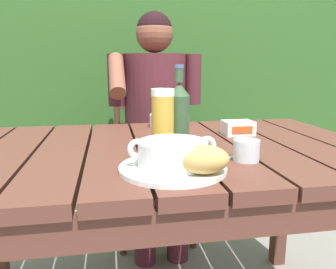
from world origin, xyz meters
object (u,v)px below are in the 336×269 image
(beer_bottle, at_px, (179,112))
(table_knife, at_px, (221,158))
(serving_plate, at_px, (173,168))
(diner_bowl, at_px, (168,121))
(soup_bowl, at_px, (173,153))
(person_eating, at_px, (156,115))
(water_glass_small, at_px, (246,150))
(beer_glass, at_px, (162,119))
(butter_tub, at_px, (238,128))
(bread_roll, at_px, (204,159))
(chair_near_diner, at_px, (152,155))

(beer_bottle, distance_m, table_knife, 0.23)
(serving_plate, relative_size, diner_bowl, 1.77)
(soup_bowl, height_order, beer_bottle, beer_bottle)
(soup_bowl, relative_size, diner_bowl, 1.47)
(table_knife, bearing_deg, person_eating, 94.28)
(water_glass_small, distance_m, diner_bowl, 0.54)
(beer_glass, relative_size, diner_bowl, 1.23)
(beer_bottle, distance_m, butter_tub, 0.29)
(butter_tub, relative_size, table_knife, 0.77)
(person_eating, relative_size, water_glass_small, 17.52)
(butter_tub, distance_m, table_knife, 0.35)
(water_glass_small, bearing_deg, serving_plate, -167.07)
(serving_plate, height_order, water_glass_small, water_glass_small)
(person_eating, bearing_deg, bread_roll, -91.63)
(beer_bottle, bearing_deg, bread_roll, -91.91)
(butter_tub, bearing_deg, beer_glass, -154.06)
(serving_plate, xyz_separation_m, beer_bottle, (0.07, 0.26, 0.10))
(table_knife, bearing_deg, water_glass_small, -19.86)
(person_eating, distance_m, bread_roll, 1.00)
(beer_glass, distance_m, butter_tub, 0.35)
(water_glass_small, distance_m, table_knife, 0.07)
(chair_near_diner, relative_size, soup_bowl, 4.31)
(bread_roll, bearing_deg, serving_plate, 130.60)
(person_eating, relative_size, diner_bowl, 8.33)
(water_glass_small, bearing_deg, chair_near_diner, 96.55)
(person_eating, relative_size, beer_bottle, 4.88)
(chair_near_diner, xyz_separation_m, person_eating, (-0.00, -0.20, 0.27))
(water_glass_small, relative_size, butter_tub, 0.65)
(chair_near_diner, relative_size, table_knife, 6.78)
(beer_glass, relative_size, beer_bottle, 0.72)
(water_glass_small, xyz_separation_m, diner_bowl, (-0.12, 0.53, -0.00))
(bread_roll, xyz_separation_m, beer_bottle, (0.01, 0.33, 0.06))
(butter_tub, xyz_separation_m, table_knife, (-0.17, -0.30, -0.02))
(person_eating, distance_m, beer_glass, 0.71)
(table_knife, bearing_deg, serving_plate, -154.63)
(soup_bowl, bearing_deg, beer_bottle, 75.05)
(beer_glass, relative_size, butter_tub, 1.69)
(chair_near_diner, bearing_deg, table_knife, -86.68)
(beer_glass, bearing_deg, diner_bowl, 76.98)
(table_knife, height_order, diner_bowl, diner_bowl)
(bread_roll, height_order, butter_tub, bread_roll)
(person_eating, bearing_deg, chair_near_diner, 89.21)
(serving_plate, height_order, soup_bowl, soup_bowl)
(butter_tub, bearing_deg, beer_bottle, -155.45)
(chair_near_diner, height_order, bread_roll, chair_near_diner)
(person_eating, height_order, butter_tub, person_eating)
(beer_glass, bearing_deg, chair_near_diner, 84.79)
(table_knife, bearing_deg, diner_bowl, 96.86)
(butter_tub, distance_m, diner_bowl, 0.31)
(diner_bowl, bearing_deg, person_eating, 90.46)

